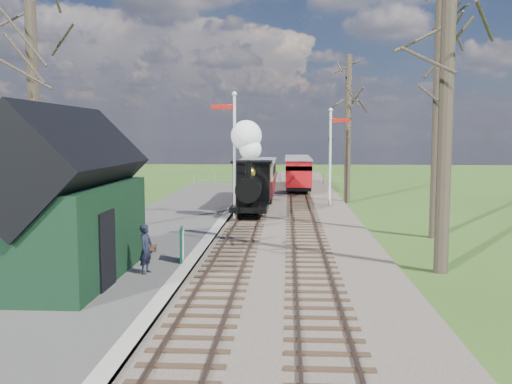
# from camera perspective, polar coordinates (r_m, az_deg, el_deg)

# --- Properties ---
(ground) EXTENTS (140.00, 140.00, 0.00)m
(ground) POSITION_cam_1_polar(r_m,az_deg,el_deg) (12.11, -6.01, -14.35)
(ground) COLOR #35581B
(ground) RESTS_ON ground
(distant_hills) EXTENTS (114.40, 48.00, 22.02)m
(distant_hills) POSITION_cam_1_polar(r_m,az_deg,el_deg) (78.30, 2.81, -9.39)
(distant_hills) COLOR #385B23
(distant_hills) RESTS_ON ground
(ballast_bed) EXTENTS (8.00, 60.00, 0.10)m
(ballast_bed) POSITION_cam_1_polar(r_m,az_deg,el_deg) (33.48, 2.24, -1.34)
(ballast_bed) COLOR brown
(ballast_bed) RESTS_ON ground
(track_near) EXTENTS (1.60, 60.00, 0.15)m
(track_near) POSITION_cam_1_polar(r_m,az_deg,el_deg) (33.52, 0.02, -1.24)
(track_near) COLOR brown
(track_near) RESTS_ON ground
(track_far) EXTENTS (1.60, 60.00, 0.15)m
(track_far) POSITION_cam_1_polar(r_m,az_deg,el_deg) (33.48, 4.46, -1.27)
(track_far) COLOR brown
(track_far) RESTS_ON ground
(platform) EXTENTS (5.00, 44.00, 0.20)m
(platform) POSITION_cam_1_polar(r_m,az_deg,el_deg) (26.11, -8.68, -3.29)
(platform) COLOR #474442
(platform) RESTS_ON ground
(coping_strip) EXTENTS (0.40, 44.00, 0.21)m
(coping_strip) POSITION_cam_1_polar(r_m,az_deg,el_deg) (25.73, -3.66, -3.36)
(coping_strip) COLOR #B2AD9E
(coping_strip) RESTS_ON ground
(station_shed) EXTENTS (3.25, 6.30, 4.78)m
(station_shed) POSITION_cam_1_polar(r_m,az_deg,el_deg) (16.53, -18.68, -1.13)
(station_shed) COLOR black
(station_shed) RESTS_ON platform
(semaphore_near) EXTENTS (1.22, 0.24, 6.22)m
(semaphore_near) POSITION_cam_1_polar(r_m,az_deg,el_deg) (27.36, -2.30, 4.59)
(semaphore_near) COLOR silver
(semaphore_near) RESTS_ON ground
(semaphore_far) EXTENTS (1.22, 0.24, 5.72)m
(semaphore_far) POSITION_cam_1_polar(r_m,az_deg,el_deg) (33.33, 7.56, 4.27)
(semaphore_far) COLOR silver
(semaphore_far) RESTS_ON ground
(bare_trees) EXTENTS (15.51, 22.39, 12.00)m
(bare_trees) POSITION_cam_1_polar(r_m,az_deg,el_deg) (21.36, 1.82, 8.54)
(bare_trees) COLOR #382D23
(bare_trees) RESTS_ON ground
(fence_line) EXTENTS (12.60, 0.08, 1.00)m
(fence_line) POSITION_cam_1_polar(r_m,az_deg,el_deg) (47.39, 1.33, 1.33)
(fence_line) COLOR slate
(fence_line) RESTS_ON ground
(locomotive) EXTENTS (1.86, 4.34, 4.65)m
(locomotive) POSITION_cam_1_polar(r_m,az_deg,el_deg) (28.33, -0.58, 1.63)
(locomotive) COLOR black
(locomotive) RESTS_ON ground
(coach) EXTENTS (2.17, 7.44, 2.29)m
(coach) POSITION_cam_1_polar(r_m,az_deg,el_deg) (34.41, 0.11, 1.39)
(coach) COLOR black
(coach) RESTS_ON ground
(red_carriage_a) EXTENTS (1.89, 4.68, 1.99)m
(red_carriage_a) POSITION_cam_1_polar(r_m,az_deg,el_deg) (40.84, 4.25, 1.80)
(red_carriage_a) COLOR black
(red_carriage_a) RESTS_ON ground
(red_carriage_b) EXTENTS (1.89, 4.68, 1.99)m
(red_carriage_b) POSITION_cam_1_polar(r_m,az_deg,el_deg) (46.33, 4.13, 2.26)
(red_carriage_b) COLOR black
(red_carriage_b) RESTS_ON ground
(sign_board) EXTENTS (0.19, 0.74, 1.07)m
(sign_board) POSITION_cam_1_polar(r_m,az_deg,el_deg) (18.06, -7.43, -5.24)
(sign_board) COLOR #0D3F2D
(sign_board) RESTS_ON platform
(bench) EXTENTS (0.42, 1.34, 0.76)m
(bench) POSITION_cam_1_polar(r_m,az_deg,el_deg) (19.21, -11.17, -5.19)
(bench) COLOR #4C2F1B
(bench) RESTS_ON platform
(person) EXTENTS (0.44, 0.58, 1.41)m
(person) POSITION_cam_1_polar(r_m,az_deg,el_deg) (16.67, -10.95, -5.61)
(person) COLOR black
(person) RESTS_ON platform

